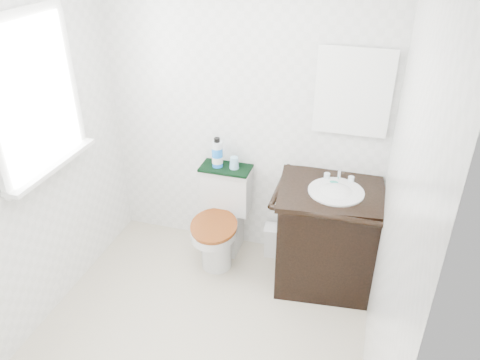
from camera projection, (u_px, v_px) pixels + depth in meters
The scene contains 13 objects.
floor at pixel (193, 344), 3.14m from camera, with size 2.40×2.40×0.00m, color beige.
wall_back at pixel (244, 113), 3.54m from camera, with size 2.40×2.40×0.00m, color white.
wall_left at pixel (13, 164), 2.81m from camera, with size 2.40×2.40×0.00m, color white.
wall_right at pixel (392, 224), 2.27m from camera, with size 2.40×2.40×0.00m, color white.
window at pixel (32, 96), 2.84m from camera, with size 0.02×0.70×0.90m, color white.
mirror at pixel (353, 92), 3.20m from camera, with size 0.50×0.02×0.60m, color silver.
toilet at pixel (222, 221), 3.81m from camera, with size 0.43×0.64×0.76m.
vanity at pixel (327, 234), 3.49m from camera, with size 0.81×0.71×0.92m.
trash_bin at pixel (275, 240), 3.91m from camera, with size 0.20×0.17×0.27m.
towel at pixel (226, 168), 3.69m from camera, with size 0.40×0.22×0.02m, color black.
mouthwash_bottle at pixel (217, 154), 3.65m from camera, with size 0.08×0.08×0.24m.
cup at pixel (234, 163), 3.65m from camera, with size 0.08×0.08×0.10m, color #7FB7D0.
soap_bar at pixel (334, 182), 3.37m from camera, with size 0.07×0.05×0.02m, color #197B69.
Camera 1 is at (0.92, -2.00, 2.51)m, focal length 35.00 mm.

